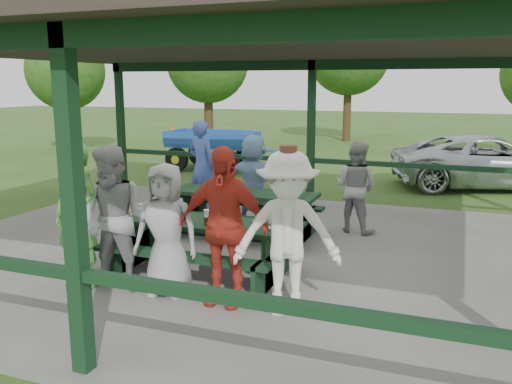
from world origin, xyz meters
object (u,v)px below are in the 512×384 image
at_px(contestant_green, 77,216).
at_px(spectator_blue, 202,166).
at_px(picnic_table_near, 200,241).
at_px(farm_trailer, 212,149).
at_px(contestant_white_fedora, 287,234).
at_px(pickup_truck, 490,162).
at_px(spectator_lblue, 254,179).
at_px(contestant_grey_mid, 166,230).
at_px(contestant_grey_left, 115,220).
at_px(spectator_grey, 356,187).
at_px(picnic_table_far, 243,208).
at_px(contestant_red, 223,226).

height_order(contestant_green, spectator_blue, contestant_green).
xyz_separation_m(picnic_table_near, farm_trailer, (-4.03, 8.86, 0.07)).
bearing_deg(contestant_white_fedora, pickup_truck, 57.56).
bearing_deg(spectator_blue, spectator_lblue, 172.97).
xyz_separation_m(contestant_grey_mid, contestant_white_fedora, (1.52, -0.02, 0.11)).
xyz_separation_m(contestant_grey_left, spectator_blue, (-0.95, 4.26, 0.01)).
bearing_deg(spectator_grey, picnic_table_near, 79.89).
xyz_separation_m(picnic_table_far, contestant_white_fedora, (1.66, -2.78, 0.45)).
distance_m(contestant_red, spectator_blue, 4.75).
height_order(picnic_table_far, pickup_truck, pickup_truck).
height_order(picnic_table_near, spectator_lblue, spectator_lblue).
relative_size(picnic_table_far, contestant_grey_left, 1.37).
bearing_deg(contestant_grey_left, spectator_lblue, 78.10).
bearing_deg(contestant_red, picnic_table_far, 106.59).
xyz_separation_m(contestant_red, spectator_grey, (0.84, 3.66, -0.14)).
relative_size(picnic_table_far, spectator_grey, 1.58).
distance_m(contestant_grey_left, spectator_blue, 4.36).
relative_size(contestant_grey_mid, spectator_grey, 1.03).
height_order(contestant_green, spectator_grey, contestant_green).
height_order(contestant_green, contestant_grey_mid, contestant_green).
height_order(picnic_table_far, contestant_grey_left, contestant_grey_left).
xyz_separation_m(contestant_white_fedora, farm_trailer, (-5.50, 9.64, -0.38)).
xyz_separation_m(contestant_white_fedora, spectator_grey, (0.06, 3.69, -0.13)).
distance_m(picnic_table_far, spectator_grey, 1.96).
relative_size(picnic_table_near, contestant_red, 1.31).
bearing_deg(pickup_truck, picnic_table_near, 137.80).
xyz_separation_m(spectator_blue, spectator_grey, (3.17, -0.48, -0.13)).
height_order(contestant_green, farm_trailer, contestant_green).
relative_size(contestant_grey_mid, pickup_truck, 0.34).
height_order(contestant_white_fedora, spectator_grey, contestant_white_fedora).
xyz_separation_m(picnic_table_near, contestant_white_fedora, (1.47, -0.78, 0.45)).
relative_size(contestant_red, spectator_grey, 1.18).
bearing_deg(contestant_green, contestant_grey_left, 12.66).
xyz_separation_m(contestant_green, pickup_truck, (5.07, 9.59, -0.35)).
xyz_separation_m(contestant_red, contestant_white_fedora, (0.78, -0.03, -0.01)).
bearing_deg(spectator_lblue, picnic_table_near, 106.48).
bearing_deg(contestant_green, spectator_lblue, 82.67).
relative_size(contestant_grey_mid, contestant_red, 0.87).
relative_size(contestant_grey_left, spectator_lblue, 1.10).
bearing_deg(contestant_white_fedora, spectator_blue, 108.52).
xyz_separation_m(picnic_table_near, contestant_red, (0.69, -0.75, 0.46)).
height_order(contestant_white_fedora, pickup_truck, contestant_white_fedora).
distance_m(contestant_white_fedora, spectator_lblue, 4.01).
relative_size(picnic_table_near, spectator_lblue, 1.48).
xyz_separation_m(picnic_table_near, contestant_grey_mid, (-0.05, -0.76, 0.34)).
height_order(contestant_white_fedora, spectator_blue, contestant_white_fedora).
bearing_deg(picnic_table_far, spectator_grey, 27.84).
distance_m(picnic_table_near, picnic_table_far, 2.01).
bearing_deg(contestant_red, spectator_grey, 76.03).
xyz_separation_m(spectator_lblue, spectator_blue, (-1.33, 0.57, 0.09)).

